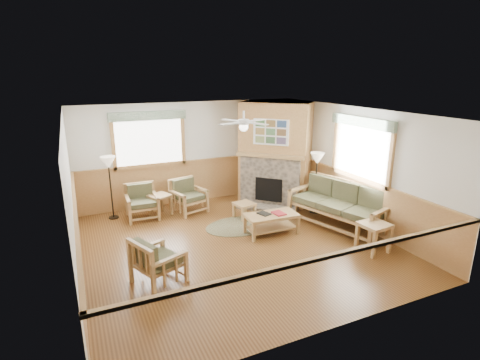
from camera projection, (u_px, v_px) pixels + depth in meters
name	position (u px, v px, depth m)	size (l,w,h in m)	color
floor	(236.00, 244.00, 7.79)	(6.00, 6.00, 0.01)	brown
ceiling	(236.00, 113.00, 7.04)	(6.00, 6.00, 0.01)	white
wall_back	(191.00, 153.00, 10.04)	(6.00, 0.02, 2.70)	white
wall_front	(331.00, 242.00, 4.79)	(6.00, 0.02, 2.70)	white
wall_left	(72.00, 203.00, 6.22)	(0.02, 6.00, 2.70)	white
wall_right	(355.00, 166.00, 8.60)	(0.02, 6.00, 2.70)	white
wainscot	(236.00, 219.00, 7.64)	(6.00, 6.00, 1.10)	#AA7A45
fireplace	(275.00, 153.00, 10.02)	(2.20, 2.20, 2.70)	#AA7A45
window_back	(147.00, 110.00, 9.24)	(1.90, 0.16, 1.50)	white
window_right	(365.00, 116.00, 8.08)	(0.16, 1.90, 1.50)	white
ceiling_fan	(244.00, 113.00, 7.43)	(1.24, 1.24, 0.36)	white
sofa	(338.00, 205.00, 8.53)	(0.92, 2.23, 1.03)	#A17B4B
armchair_back_left	(142.00, 202.00, 9.05)	(0.73, 0.73, 0.82)	#A17B4B
armchair_back_right	(189.00, 196.00, 9.47)	(0.74, 0.74, 0.83)	#A17B4B
armchair_left	(158.00, 260.00, 6.28)	(0.72, 0.72, 0.81)	#A17B4B
coffee_table	(271.00, 224.00, 8.22)	(1.14, 0.57, 0.46)	#A17B4B
end_table_chairs	(160.00, 205.00, 9.28)	(0.47, 0.45, 0.53)	#A17B4B
end_table_sofa	(373.00, 237.00, 7.39)	(0.53, 0.51, 0.60)	#A17B4B
footstool	(244.00, 210.00, 9.13)	(0.44, 0.44, 0.38)	#A17B4B
braided_rug	(241.00, 226.00, 8.68)	(1.67, 1.67, 0.01)	brown
floor_lamp_left	(111.00, 188.00, 8.95)	(0.35, 0.35, 1.55)	black
floor_lamp_right	(316.00, 183.00, 9.33)	(0.36, 0.36, 1.55)	black
book_red	(279.00, 213.00, 8.16)	(0.22, 0.30, 0.03)	maroon
book_dark	(264.00, 213.00, 8.15)	(0.20, 0.27, 0.03)	black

